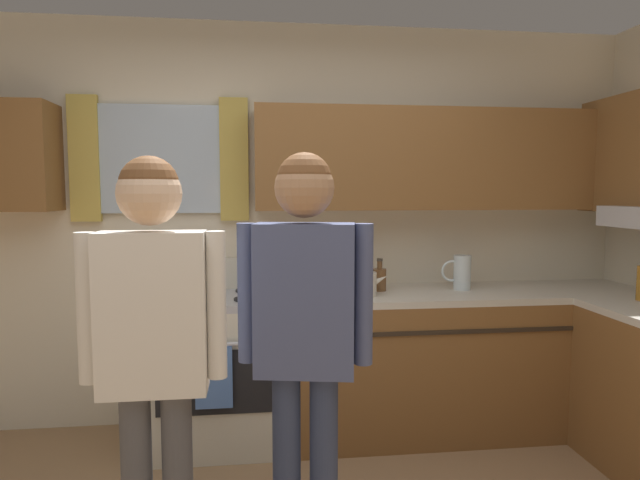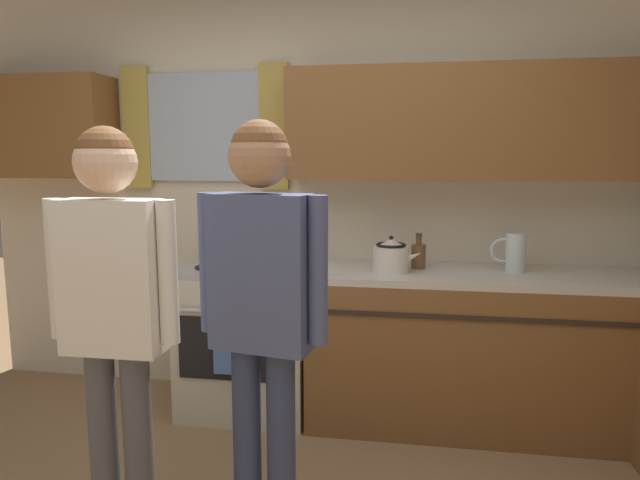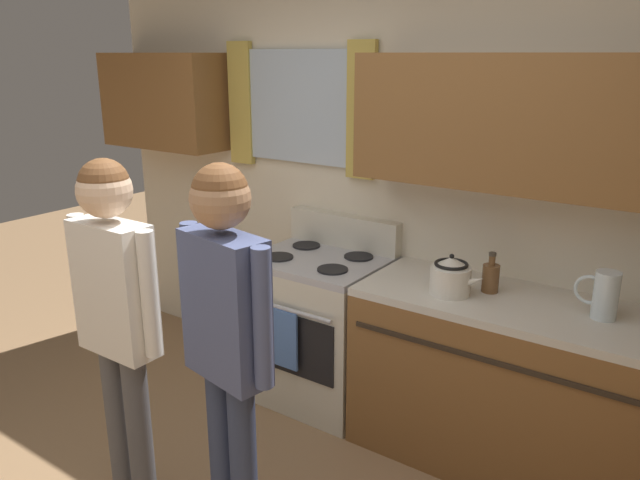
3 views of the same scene
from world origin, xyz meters
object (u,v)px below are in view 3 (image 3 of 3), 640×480
(bottle_squat_brown, at_px, (491,277))
(adult_in_plaid, at_px, (226,322))
(stove_oven, at_px, (319,325))
(stovetop_kettle, at_px, (451,276))
(adult_left, at_px, (116,302))
(water_pitcher, at_px, (604,295))

(bottle_squat_brown, height_order, adult_in_plaid, adult_in_plaid)
(stove_oven, xyz_separation_m, bottle_squat_brown, (1.01, 0.05, 0.51))
(stovetop_kettle, distance_m, adult_in_plaid, 1.21)
(adult_left, distance_m, adult_in_plaid, 0.55)
(stove_oven, bearing_deg, bottle_squat_brown, 2.85)
(stove_oven, relative_size, bottle_squat_brown, 5.37)
(bottle_squat_brown, distance_m, water_pitcher, 0.53)
(bottle_squat_brown, bearing_deg, adult_in_plaid, -114.95)
(adult_left, bearing_deg, stovetop_kettle, 51.13)
(adult_in_plaid, bearing_deg, stove_oven, 108.91)
(stove_oven, height_order, adult_in_plaid, adult_in_plaid)
(water_pitcher, height_order, adult_left, adult_left)
(stove_oven, relative_size, water_pitcher, 5.00)
(adult_left, relative_size, adult_in_plaid, 0.99)
(water_pitcher, height_order, adult_in_plaid, adult_in_plaid)
(stovetop_kettle, xyz_separation_m, adult_left, (-0.98, -1.22, 0.04))
(stove_oven, height_order, water_pitcher, water_pitcher)
(stovetop_kettle, bearing_deg, adult_in_plaid, -111.24)
(stove_oven, relative_size, adult_in_plaid, 0.66)
(bottle_squat_brown, distance_m, adult_in_plaid, 1.40)
(water_pitcher, bearing_deg, adult_left, -141.12)
(stovetop_kettle, distance_m, adult_left, 1.57)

